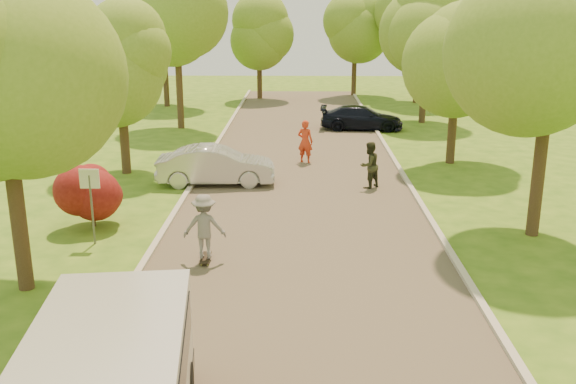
# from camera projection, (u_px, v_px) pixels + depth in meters

# --- Properties ---
(ground) EXTENTS (100.00, 100.00, 0.00)m
(ground) POSITION_uv_depth(u_px,v_px,m) (300.00, 310.00, 14.15)
(ground) COLOR #386417
(ground) RESTS_ON ground
(road) EXTENTS (8.00, 60.00, 0.01)m
(road) POSITION_uv_depth(u_px,v_px,m) (300.00, 203.00, 21.83)
(road) COLOR #4C4438
(road) RESTS_ON ground
(curb_left) EXTENTS (0.18, 60.00, 0.12)m
(curb_left) POSITION_uv_depth(u_px,v_px,m) (182.00, 201.00, 21.89)
(curb_left) COLOR #B2AD9E
(curb_left) RESTS_ON ground
(curb_right) EXTENTS (0.18, 60.00, 0.12)m
(curb_right) POSITION_uv_depth(u_px,v_px,m) (420.00, 202.00, 21.74)
(curb_right) COLOR #B2AD9E
(curb_right) RESTS_ON ground
(street_sign) EXTENTS (0.55, 0.06, 2.17)m
(street_sign) POSITION_uv_depth(u_px,v_px,m) (90.00, 190.00, 17.67)
(street_sign) COLOR #59595E
(street_sign) RESTS_ON ground
(red_shrub) EXTENTS (1.70, 1.70, 1.95)m
(red_shrub) POSITION_uv_depth(u_px,v_px,m) (91.00, 192.00, 19.25)
(red_shrub) COLOR #382619
(red_shrub) RESTS_ON ground
(tree_l_mida) EXTENTS (4.71, 4.60, 7.39)m
(tree_l_mida) POSITION_uv_depth(u_px,v_px,m) (9.00, 68.00, 13.79)
(tree_l_mida) COLOR #382619
(tree_l_mida) RESTS_ON ground
(tree_l_midb) EXTENTS (4.30, 4.20, 6.62)m
(tree_l_midb) POSITION_uv_depth(u_px,v_px,m) (123.00, 57.00, 24.53)
(tree_l_midb) COLOR #382619
(tree_l_midb) RESTS_ON ground
(tree_l_far) EXTENTS (4.92, 4.80, 7.79)m
(tree_l_far) POSITION_uv_depth(u_px,v_px,m) (181.00, 26.00, 33.88)
(tree_l_far) COLOR #382619
(tree_l_far) RESTS_ON ground
(tree_r_mida) EXTENTS (5.13, 5.00, 7.95)m
(tree_r_mida) POSITION_uv_depth(u_px,v_px,m) (562.00, 41.00, 17.28)
(tree_r_mida) COLOR #382619
(tree_r_mida) RESTS_ON ground
(tree_r_midb) EXTENTS (4.51, 4.40, 7.01)m
(tree_r_midb) POSITION_uv_depth(u_px,v_px,m) (463.00, 46.00, 26.11)
(tree_r_midb) COLOR #382619
(tree_r_midb) RESTS_ON ground
(tree_r_far) EXTENTS (5.33, 5.20, 8.34)m
(tree_r_far) POSITION_uv_depth(u_px,v_px,m) (432.00, 18.00, 35.44)
(tree_r_far) COLOR #382619
(tree_r_far) RESTS_ON ground
(tree_bg_a) EXTENTS (5.12, 5.00, 7.72)m
(tree_bg_a) POSITION_uv_depth(u_px,v_px,m) (166.00, 25.00, 41.65)
(tree_bg_a) COLOR #382619
(tree_bg_a) RESTS_ON ground
(tree_bg_b) EXTENTS (5.12, 5.00, 7.95)m
(tree_bg_b) POSITION_uv_depth(u_px,v_px,m) (423.00, 21.00, 43.19)
(tree_bg_b) COLOR #382619
(tree_bg_b) RESTS_ON ground
(tree_bg_c) EXTENTS (4.92, 4.80, 7.33)m
(tree_bg_c) POSITION_uv_depth(u_px,v_px,m) (262.00, 28.00, 45.46)
(tree_bg_c) COLOR #382619
(tree_bg_c) RESTS_ON ground
(tree_bg_d) EXTENTS (5.12, 5.00, 7.72)m
(tree_bg_d) POSITION_uv_depth(u_px,v_px,m) (359.00, 23.00, 47.17)
(tree_bg_d) COLOR #382619
(tree_bg_d) RESTS_ON ground
(silver_sedan) EXTENTS (4.45, 1.73, 1.44)m
(silver_sedan) POSITION_uv_depth(u_px,v_px,m) (216.00, 166.00, 23.98)
(silver_sedan) COLOR #B1B1B6
(silver_sedan) RESTS_ON ground
(dark_sedan) EXTENTS (4.57, 2.15, 1.29)m
(dark_sedan) POSITION_uv_depth(u_px,v_px,m) (362.00, 118.00, 34.74)
(dark_sedan) COLOR black
(dark_sedan) RESTS_ON ground
(longboard) EXTENTS (0.29, 0.89, 0.10)m
(longboard) POSITION_uv_depth(u_px,v_px,m) (206.00, 258.00, 16.82)
(longboard) COLOR black
(longboard) RESTS_ON ground
(skateboarder) EXTENTS (1.14, 0.69, 1.72)m
(skateboarder) POSITION_uv_depth(u_px,v_px,m) (204.00, 226.00, 16.57)
(skateboarder) COLOR slate
(skateboarder) RESTS_ON longboard
(person_striped) EXTENTS (0.79, 0.65, 1.84)m
(person_striped) POSITION_uv_depth(u_px,v_px,m) (305.00, 142.00, 27.27)
(person_striped) COLOR red
(person_striped) RESTS_ON ground
(person_olive) EXTENTS (1.06, 1.04, 1.72)m
(person_olive) POSITION_uv_depth(u_px,v_px,m) (369.00, 165.00, 23.44)
(person_olive) COLOR #2A2E1B
(person_olive) RESTS_ON ground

